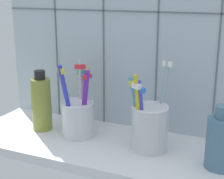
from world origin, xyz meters
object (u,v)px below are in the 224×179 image
Objects in this scene: ceramic_vase at (221,141)px; soap_bottle at (41,103)px; toothbrush_cup_right at (149,125)px; toothbrush_cup_left at (78,115)px.

soap_bottle reaches higher than ceramic_vase.
soap_bottle is at bearing -179.83° from toothbrush_cup_right.
toothbrush_cup_left is 9.46cm from soap_bottle.
toothbrush_cup_left reaches higher than soap_bottle.
toothbrush_cup_right is at bearing -0.53° from toothbrush_cup_left.
toothbrush_cup_left is 1.19× the size of soap_bottle.
ceramic_vase is 40.11cm from soap_bottle.
toothbrush_cup_right is 14.42cm from ceramic_vase.
toothbrush_cup_left is 0.92× the size of toothbrush_cup_right.
toothbrush_cup_right reaches higher than soap_bottle.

